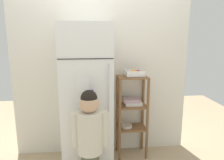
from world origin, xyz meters
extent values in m
cube|color=silver|center=(0.00, 0.38, 1.15)|extent=(2.41, 0.03, 2.30)
cube|color=white|center=(-0.20, 0.02, 0.90)|extent=(0.59, 0.65, 1.80)
cube|color=black|center=(-0.20, -0.31, 1.42)|extent=(0.58, 0.01, 0.01)
cylinder|color=silver|center=(0.04, -0.33, 1.11)|extent=(0.02, 0.02, 0.52)
cube|color=white|center=(-0.24, -0.31, 1.14)|extent=(0.13, 0.01, 0.16)
cube|color=#5412E2|center=(-0.15, -0.31, 1.07)|extent=(0.04, 0.02, 0.04)
cube|color=orange|center=(-0.28, -0.31, 0.64)|extent=(0.03, 0.01, 0.03)
cube|color=#41B0E0|center=(-0.25, -0.31, 0.74)|extent=(0.04, 0.01, 0.03)
cylinder|color=beige|center=(-0.17, -0.47, 0.68)|extent=(0.26, 0.26, 0.44)
sphere|color=beige|center=(-0.17, -0.39, 0.89)|extent=(0.12, 0.12, 0.12)
sphere|color=tan|center=(-0.17, -0.47, 0.99)|extent=(0.20, 0.20, 0.20)
sphere|color=black|center=(-0.17, -0.47, 1.04)|extent=(0.17, 0.17, 0.17)
cylinder|color=beige|center=(-0.32, -0.47, 0.71)|extent=(0.07, 0.07, 0.37)
cylinder|color=beige|center=(-0.03, -0.47, 0.71)|extent=(0.07, 0.07, 0.37)
cylinder|color=brown|center=(0.21, 0.07, 0.56)|extent=(0.04, 0.04, 1.13)
cylinder|color=brown|center=(0.58, 0.07, 0.56)|extent=(0.04, 0.04, 1.13)
cylinder|color=brown|center=(0.21, 0.33, 0.56)|extent=(0.04, 0.04, 1.13)
cylinder|color=brown|center=(0.58, 0.33, 0.56)|extent=(0.04, 0.04, 1.13)
cube|color=brown|center=(0.40, 0.20, 1.12)|extent=(0.39, 0.28, 0.02)
cube|color=brown|center=(0.40, 0.20, 0.72)|extent=(0.39, 0.28, 0.02)
cube|color=brown|center=(0.40, 0.20, 0.40)|extent=(0.39, 0.28, 0.02)
cube|color=white|center=(0.42, 0.21, 0.75)|extent=(0.23, 0.17, 0.04)
cube|color=#B293A3|center=(0.39, 0.21, 0.80)|extent=(0.23, 0.17, 0.04)
cylinder|color=beige|center=(0.33, 0.20, 0.43)|extent=(0.15, 0.15, 0.04)
cube|color=white|center=(0.43, 0.21, 1.13)|extent=(0.25, 0.19, 0.01)
cube|color=white|center=(0.43, 0.12, 1.17)|extent=(0.25, 0.01, 0.08)
cube|color=white|center=(0.43, 0.30, 1.17)|extent=(0.25, 0.01, 0.08)
cube|color=white|center=(0.30, 0.21, 1.17)|extent=(0.01, 0.19, 0.08)
cube|color=white|center=(0.55, 0.21, 1.17)|extent=(0.01, 0.19, 0.08)
sphere|color=#AB211C|center=(0.46, 0.18, 1.17)|extent=(0.08, 0.08, 0.08)
sphere|color=#B11816|center=(0.39, 0.19, 1.17)|extent=(0.07, 0.07, 0.07)
sphere|color=#BD3C17|center=(0.46, 0.22, 1.17)|extent=(0.07, 0.07, 0.07)
sphere|color=orange|center=(0.42, 0.24, 1.17)|extent=(0.08, 0.08, 0.08)
camera|label=1|loc=(-0.15, -2.50, 1.65)|focal=33.99mm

